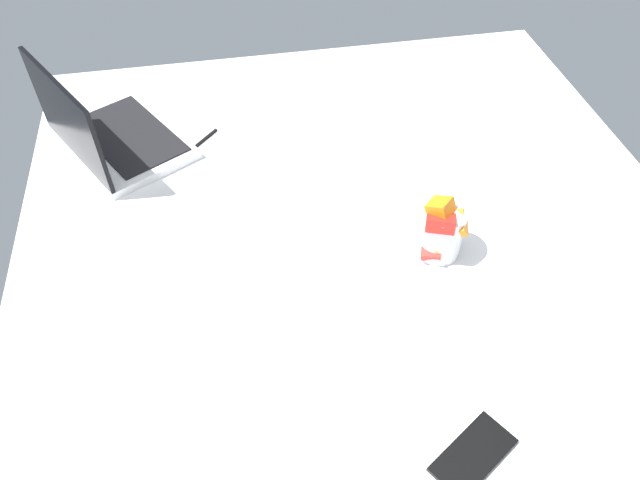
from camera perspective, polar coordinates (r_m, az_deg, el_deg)
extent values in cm
cube|color=white|center=(123.61, 4.99, -7.19)|extent=(180.00, 140.00, 18.00)
cube|color=silver|center=(154.70, -18.00, 8.85)|extent=(40.07, 36.36, 2.00)
cube|color=black|center=(154.40, -17.61, 9.44)|extent=(33.61, 29.17, 0.40)
cube|color=black|center=(145.75, -22.82, 10.46)|extent=(29.13, 17.27, 21.00)
cylinder|color=silver|center=(120.75, 11.30, 0.80)|extent=(9.00, 9.00, 11.00)
cube|color=red|center=(120.98, 10.53, -0.61)|extent=(7.03, 6.02, 5.29)
cube|color=yellow|center=(120.68, 11.27, 0.30)|extent=(6.94, 5.52, 6.23)
cube|color=#268C33|center=(119.62, 11.16, 1.01)|extent=(5.31, 6.04, 2.79)
cube|color=orange|center=(118.55, 12.30, 1.45)|extent=(7.04, 7.28, 6.71)
cube|color=red|center=(116.32, 11.31, 1.79)|extent=(7.88, 7.37, 4.26)
cube|color=orange|center=(116.35, 11.29, 3.01)|extent=(6.57, 6.48, 4.43)
cube|color=black|center=(101.19, 14.26, -19.09)|extent=(13.13, 15.49, 0.80)
cube|color=black|center=(149.59, -11.80, 8.52)|extent=(12.95, 11.91, 0.60)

